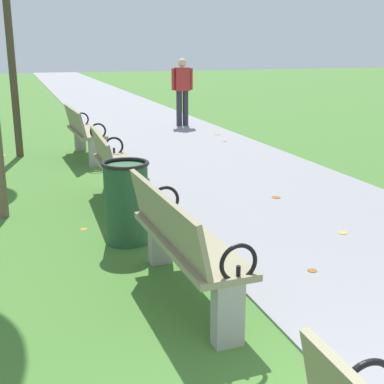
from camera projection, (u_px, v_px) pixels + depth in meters
paved_walkway at (107, 102)px, 18.55m from camera, size 3.13×44.00×0.02m
park_bench_2 at (182, 241)px, 4.06m from camera, size 0.53×1.62×0.90m
park_bench_3 at (115, 166)px, 6.58m from camera, size 0.53×1.62×0.90m
park_bench_4 at (83, 131)px, 9.24m from camera, size 0.54×1.62×0.90m
pedestrian_walking at (182, 88)px, 12.83m from camera, size 0.53×0.25×1.62m
trash_bin at (126, 202)px, 5.28m from camera, size 0.48×0.48×0.84m
scattered_leaves at (151, 185)px, 7.49m from camera, size 5.20×11.22×0.02m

